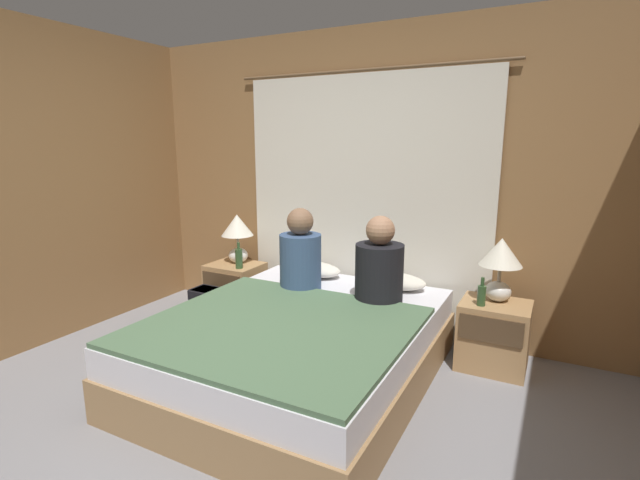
{
  "coord_description": "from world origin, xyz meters",
  "views": [
    {
      "loc": [
        1.47,
        -1.57,
        1.59
      ],
      "look_at": [
        0.0,
        1.25,
        0.91
      ],
      "focal_mm": 26.0,
      "sensor_mm": 36.0,
      "label": 1
    }
  ],
  "objects": [
    {
      "name": "ground_plane",
      "position": [
        0.0,
        0.0,
        0.0
      ],
      "size": [
        16.0,
        16.0,
        0.0
      ],
      "primitive_type": "plane",
      "color": "gray"
    },
    {
      "name": "wall_back",
      "position": [
        0.0,
        2.08,
        1.25
      ],
      "size": [
        4.31,
        0.06,
        2.5
      ],
      "color": "olive",
      "rests_on": "ground_plane"
    },
    {
      "name": "curtain_panel",
      "position": [
        0.0,
        2.02,
        1.08
      ],
      "size": [
        2.34,
        0.03,
        2.16
      ],
      "color": "silver",
      "rests_on": "ground_plane"
    },
    {
      "name": "bed",
      "position": [
        0.0,
        0.94,
        0.23
      ],
      "size": [
        1.64,
        2.04,
        0.46
      ],
      "color": "#99754C",
      "rests_on": "ground_plane"
    },
    {
      "name": "nightstand_left",
      "position": [
        -1.14,
        1.73,
        0.24
      ],
      "size": [
        0.47,
        0.41,
        0.48
      ],
      "color": "#A87F51",
      "rests_on": "ground_plane"
    },
    {
      "name": "nightstand_right",
      "position": [
        1.14,
        1.73,
        0.24
      ],
      "size": [
        0.47,
        0.41,
        0.48
      ],
      "color": "#A87F51",
      "rests_on": "ground_plane"
    },
    {
      "name": "lamp_left",
      "position": [
        -1.14,
        1.79,
        0.78
      ],
      "size": [
        0.29,
        0.29,
        0.46
      ],
      "color": "silver",
      "rests_on": "nightstand_left"
    },
    {
      "name": "lamp_right",
      "position": [
        1.14,
        1.79,
        0.78
      ],
      "size": [
        0.29,
        0.29,
        0.46
      ],
      "color": "silver",
      "rests_on": "nightstand_right"
    },
    {
      "name": "pillow_left",
      "position": [
        -0.36,
        1.78,
        0.52
      ],
      "size": [
        0.54,
        0.29,
        0.12
      ],
      "color": "silver",
      "rests_on": "bed"
    },
    {
      "name": "pillow_right",
      "position": [
        0.36,
        1.78,
        0.52
      ],
      "size": [
        0.54,
        0.29,
        0.12
      ],
      "color": "silver",
      "rests_on": "bed"
    },
    {
      "name": "blanket_on_bed",
      "position": [
        0.0,
        0.68,
        0.48
      ],
      "size": [
        1.58,
        1.45,
        0.03
      ],
      "color": "#4C6B4C",
      "rests_on": "bed"
    },
    {
      "name": "person_left_in_bed",
      "position": [
        -0.27,
        1.44,
        0.73
      ],
      "size": [
        0.32,
        0.32,
        0.64
      ],
      "color": "#38517A",
      "rests_on": "bed"
    },
    {
      "name": "person_right_in_bed",
      "position": [
        0.38,
        1.44,
        0.72
      ],
      "size": [
        0.34,
        0.34,
        0.62
      ],
      "color": "black",
      "rests_on": "bed"
    },
    {
      "name": "beer_bottle_on_left_stand",
      "position": [
        -1.02,
        1.64,
        0.58
      ],
      "size": [
        0.06,
        0.06,
        0.24
      ],
      "color": "#2D4C28",
      "rests_on": "nightstand_left"
    },
    {
      "name": "beer_bottle_on_right_stand",
      "position": [
        1.05,
        1.64,
        0.56
      ],
      "size": [
        0.06,
        0.06,
        0.2
      ],
      "color": "#2D4C28",
      "rests_on": "nightstand_right"
    },
    {
      "name": "backpack_on_floor",
      "position": [
        -1.11,
        1.36,
        0.2
      ],
      "size": [
        0.35,
        0.22,
        0.35
      ],
      "color": "black",
      "rests_on": "ground_plane"
    }
  ]
}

